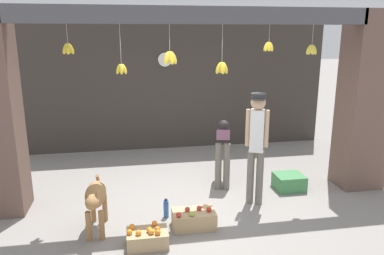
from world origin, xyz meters
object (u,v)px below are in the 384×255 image
(shopkeeper, at_px, (257,140))
(water_bottle, at_px, (166,209))
(fruit_crate_apples, at_px, (194,219))
(wall_clock, at_px, (165,60))
(dog, at_px, (95,198))
(worker_stooping, at_px, (223,146))
(fruit_crate_oranges, at_px, (147,238))
(produce_box_green, at_px, (289,182))

(shopkeeper, height_order, water_bottle, shopkeeper)
(fruit_crate_apples, xyz_separation_m, wall_clock, (0.02, 3.67, 1.90))
(wall_clock, bearing_deg, dog, -110.17)
(worker_stooping, distance_m, fruit_crate_oranges, 2.34)
(fruit_crate_oranges, relative_size, water_bottle, 1.80)
(fruit_crate_oranges, relative_size, fruit_crate_apples, 0.88)
(produce_box_green, distance_m, water_bottle, 2.26)
(worker_stooping, xyz_separation_m, fruit_crate_apples, (-0.76, -1.40, -0.58))
(shopkeeper, height_order, worker_stooping, shopkeeper)
(fruit_crate_apples, distance_m, water_bottle, 0.49)
(fruit_crate_oranges, xyz_separation_m, fruit_crate_apples, (0.65, 0.36, 0.01))
(dog, height_order, shopkeeper, shopkeeper)
(fruit_crate_oranges, bearing_deg, produce_box_green, 28.58)
(shopkeeper, bearing_deg, produce_box_green, -127.91)
(fruit_crate_oranges, distance_m, wall_clock, 4.51)
(produce_box_green, xyz_separation_m, wall_clock, (-1.80, 2.68, 1.89))
(worker_stooping, height_order, fruit_crate_oranges, worker_stooping)
(produce_box_green, bearing_deg, water_bottle, -163.58)
(dog, distance_m, water_bottle, 1.04)
(dog, relative_size, shopkeeper, 0.56)
(shopkeeper, height_order, fruit_crate_oranges, shopkeeper)
(shopkeeper, height_order, wall_clock, wall_clock)
(shopkeeper, relative_size, produce_box_green, 3.65)
(worker_stooping, distance_m, wall_clock, 2.73)
(water_bottle, bearing_deg, dog, -165.43)
(dog, xyz_separation_m, produce_box_green, (3.11, 0.88, -0.36))
(worker_stooping, height_order, fruit_crate_apples, worker_stooping)
(fruit_crate_apples, bearing_deg, wall_clock, 89.70)
(dog, height_order, fruit_crate_apples, dog)
(dog, bearing_deg, fruit_crate_oranges, 55.64)
(shopkeeper, bearing_deg, water_bottle, 32.11)
(fruit_crate_oranges, bearing_deg, dog, 144.02)
(fruit_crate_apples, relative_size, wall_clock, 1.79)
(dog, xyz_separation_m, fruit_crate_oranges, (0.64, -0.46, -0.38))
(worker_stooping, xyz_separation_m, wall_clock, (-0.75, 2.27, 1.32))
(shopkeeper, bearing_deg, fruit_crate_oranges, 51.78)
(dog, height_order, wall_clock, wall_clock)
(fruit_crate_oranges, height_order, wall_clock, wall_clock)
(shopkeeper, xyz_separation_m, water_bottle, (-1.40, -0.22, -0.90))
(fruit_crate_apples, relative_size, produce_box_green, 1.21)
(wall_clock, bearing_deg, produce_box_green, -56.09)
(dog, distance_m, wall_clock, 4.09)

